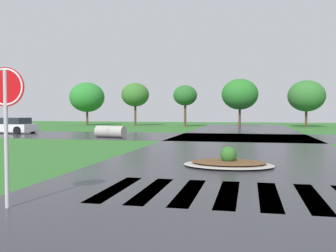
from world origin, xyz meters
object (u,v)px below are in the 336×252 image
Objects in this scene: stop_sign at (6,103)px; car_white_sedan at (12,126)px; median_island at (228,163)px; drainage_pipe_stack at (111,132)px.

stop_sign reaches higher than car_white_sedan.
stop_sign is 7.79m from median_island.
median_island is at bearing 146.54° from car_white_sedan.
stop_sign reaches higher than drainage_pipe_stack.
median_island is (3.91, 6.46, -1.91)m from stop_sign.
car_white_sedan reaches higher than median_island.
stop_sign is 19.55m from drainage_pipe_stack.
stop_sign is at bearing 130.12° from car_white_sedan.
car_white_sedan is (-15.01, 21.81, -1.41)m from stop_sign.
drainage_pipe_stack is (9.95, -3.00, -0.21)m from car_white_sedan.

